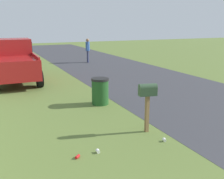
{
  "coord_description": "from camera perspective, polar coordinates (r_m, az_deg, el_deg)",
  "views": [
    {
      "loc": [
        -0.07,
        2.27,
        2.87
      ],
      "look_at": [
        5.83,
        -0.41,
        1.26
      ],
      "focal_mm": 43.13,
      "sensor_mm": 36.0,
      "label": 1
    }
  ],
  "objects": [
    {
      "name": "pedestrian",
      "position": [
        20.02,
        -5.18,
        8.62
      ],
      "size": [
        0.45,
        0.35,
        1.75
      ],
      "rotation": [
        0.0,
        0.0,
        1.12
      ],
      "color": "#2D3351",
      "rests_on": "ground"
    },
    {
      "name": "mailbox",
      "position": [
        7.11,
        7.56,
        -0.9
      ],
      "size": [
        0.29,
        0.5,
        1.33
      ],
      "rotation": [
        0.0,
        0.0,
        -0.21
      ],
      "color": "brown",
      "rests_on": "ground"
    },
    {
      "name": "litter_cup_by_mailbox",
      "position": [
        6.93,
        11.03,
        -10.42
      ],
      "size": [
        0.12,
        0.11,
        0.08
      ],
      "primitive_type": "cylinder",
      "rotation": [
        0.0,
        1.57,
        5.99
      ],
      "color": "white",
      "rests_on": "ground"
    },
    {
      "name": "pickup_truck",
      "position": [
        14.23,
        -20.06,
        5.99
      ],
      "size": [
        4.82,
        2.16,
        2.09
      ],
      "rotation": [
        0.0,
        0.0,
        -0.01
      ],
      "color": "maroon",
      "rests_on": "ground"
    },
    {
      "name": "litter_can_midfield_b",
      "position": [
        6.09,
        -7.33,
        -13.94
      ],
      "size": [
        0.13,
        0.13,
        0.07
      ],
      "primitive_type": "cylinder",
      "rotation": [
        0.0,
        1.57,
        2.3
      ],
      "color": "red",
      "rests_on": "ground"
    },
    {
      "name": "litter_cup_midfield_a",
      "position": [
        6.26,
        -3.01,
        -12.92
      ],
      "size": [
        0.11,
        0.09,
        0.08
      ],
      "primitive_type": "cylinder",
      "rotation": [
        0.0,
        1.57,
        6.2
      ],
      "color": "white",
      "rests_on": "ground"
    },
    {
      "name": "trash_bin",
      "position": [
        9.66,
        -2.53,
        -0.36
      ],
      "size": [
        0.63,
        0.63,
        0.95
      ],
      "color": "#1E4C1E",
      "rests_on": "ground"
    }
  ]
}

